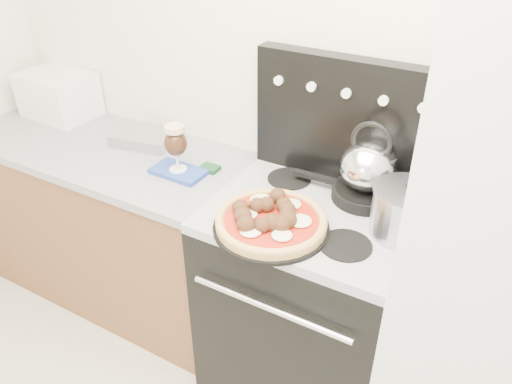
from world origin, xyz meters
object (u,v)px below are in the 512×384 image
Objects in this scene: beer_glass at (176,148)px; skillet at (364,194)px; pizza_pan at (271,227)px; stock_pot at (405,213)px; tea_kettle at (369,162)px; stove_body at (308,302)px; toaster_oven at (59,95)px; oven_mitt at (178,172)px; base_cabinet at (117,226)px; pizza at (271,219)px.

beer_glass is 0.79m from skillet.
pizza_pan is 0.46m from stock_pot.
skillet is at bearing 0.00° from tea_kettle.
stove_body is 1.66m from toaster_oven.
toaster_oven is at bearing 167.73° from oven_mitt.
stove_body is 2.44× the size of toaster_oven.
stove_body is at bearing -1.30° from base_cabinet.
oven_mitt is at bearing 161.95° from pizza.
tea_kettle reaches higher than pizza_pan.
oven_mitt is 0.11m from beer_glass.
base_cabinet is at bearing 179.62° from stock_pot.
stock_pot is (0.32, 0.02, 0.56)m from stove_body.
skillet is (0.14, 0.16, 0.50)m from stove_body.
beer_glass is at bearing -178.43° from stock_pot.
toaster_oven is at bearing 173.03° from stove_body.
beer_glass reaches higher than pizza_pan.
toaster_oven is at bearing 165.55° from pizza_pan.
oven_mitt reaches higher than stove_body.
oven_mitt is 0.78m from skillet.
skillet is (0.22, 0.35, 0.02)m from pizza_pan.
toaster_oven is 0.88× the size of pizza_pan.
toaster_oven is 1.58× the size of stock_pot.
beer_glass is at bearing -154.88° from tea_kettle.
skillet is at bearing 6.21° from base_cabinet.
toaster_oven reaches higher than pizza_pan.
base_cabinet is 6.23× the size of tea_kettle.
oven_mitt is at bearing -178.43° from stock_pot.
pizza is at bearing -18.05° from oven_mitt.
pizza is at bearing 0.00° from pizza_pan.
skillet is at bearing 1.61° from toaster_oven.
toaster_oven is (-0.44, 0.16, 0.58)m from base_cabinet.
base_cabinet is 1.35m from skillet.
beer_glass is at bearing 161.95° from pizza.
base_cabinet is at bearing 178.70° from stove_body.
oven_mitt is 0.92× the size of skillet.
pizza_pan is (1.46, -0.38, -0.09)m from toaster_oven.
stove_body is 4.24× the size of beer_glass.
base_cabinet is at bearing 175.75° from oven_mitt.
beer_glass reaches higher than stock_pot.
toaster_oven is 1.51m from pizza_pan.
pizza_pan is at bearing -11.87° from toaster_oven.
pizza_pan reaches higher than base_cabinet.
pizza is 1.56× the size of skillet.
stove_body is 3.85× the size of stock_pot.
base_cabinet is 3.52× the size of pizza_pan.
stock_pot is (1.86, -0.17, -0.01)m from toaster_oven.
beer_glass is 0.95m from stock_pot.
base_cabinet is 0.76m from beer_glass.
stock_pot is at bearing -25.15° from tea_kettle.
pizza_pan is at bearing -114.54° from stove_body.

